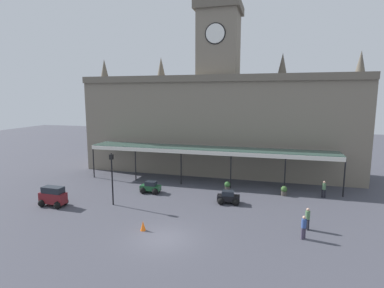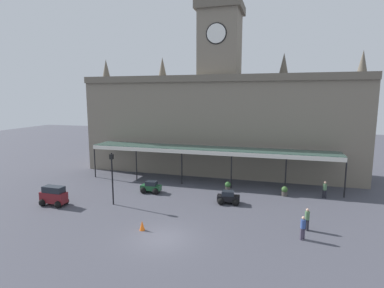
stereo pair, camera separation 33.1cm
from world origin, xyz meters
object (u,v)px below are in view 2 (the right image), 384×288
pedestrian_near_entrance (325,189)px  victorian_lamppost (112,173)px  pedestrian_beside_cars (303,227)px  pedestrian_crossing_forecourt (307,218)px  planter_forecourt_centre (228,186)px  traffic_cone (142,225)px  car_maroon_van (54,197)px  planter_by_canopy (285,191)px  car_black_sedan (228,198)px  car_green_sedan (151,188)px

pedestrian_near_entrance → victorian_lamppost: size_ratio=0.35×
pedestrian_beside_cars → pedestrian_crossing_forecourt: 1.71m
planter_forecourt_centre → pedestrian_beside_cars: bearing=-54.9°
pedestrian_crossing_forecourt → traffic_cone: size_ratio=2.31×
victorian_lamppost → planter_forecourt_centre: bearing=36.9°
car_maroon_van → pedestrian_beside_cars: (21.19, -0.96, 0.10)m
pedestrian_crossing_forecourt → traffic_cone: 12.13m
pedestrian_crossing_forecourt → planter_forecourt_centre: 10.75m
car_maroon_van → victorian_lamppost: 5.75m
car_maroon_van → planter_by_canopy: bearing=23.0°
car_black_sedan → pedestrian_crossing_forecourt: (6.48, -4.08, 0.41)m
car_green_sedan → traffic_cone: 9.01m
victorian_lamppost → planter_by_canopy: 16.73m
car_maroon_van → victorian_lamppost: bearing=18.1°
pedestrian_beside_cars → planter_by_canopy: size_ratio=1.74×
pedestrian_crossing_forecourt → victorian_lamppost: 16.69m
victorian_lamppost → car_maroon_van: bearing=-161.9°
car_black_sedan → pedestrian_crossing_forecourt: 7.67m
traffic_cone → planter_by_canopy: (10.16, 11.17, 0.13)m
pedestrian_beside_cars → traffic_cone: (-11.25, -1.68, -0.55)m
car_maroon_van → traffic_cone: 10.29m
car_black_sedan → pedestrian_near_entrance: pedestrian_near_entrance is taller
car_black_sedan → planter_forecourt_centre: bearing=100.2°
victorian_lamppost → traffic_cone: victorian_lamppost is taller
car_green_sedan → pedestrian_beside_cars: 15.80m
pedestrian_near_entrance → planter_by_canopy: pedestrian_near_entrance is taller
car_black_sedan → planter_forecourt_centre: car_black_sedan is taller
planter_by_canopy → car_black_sedan: bearing=-143.1°
victorian_lamppost → traffic_cone: bearing=-41.3°
planter_forecourt_centre → planter_by_canopy: same height
car_black_sedan → traffic_cone: car_black_sedan is taller
car_green_sedan → car_maroon_van: bearing=-139.9°
car_maroon_van → pedestrian_crossing_forecourt: car_maroon_van is taller
car_maroon_van → traffic_cone: car_maroon_van is taller
pedestrian_beside_cars → pedestrian_crossing_forecourt: size_ratio=1.00×
pedestrian_beside_cars → planter_forecourt_centre: pedestrian_beside_cars is taller
car_maroon_van → planter_by_canopy: (20.10, 8.53, -0.32)m
car_maroon_van → pedestrian_beside_cars: car_maroon_van is taller
car_black_sedan → pedestrian_beside_cars: 8.38m
car_maroon_van → car_black_sedan: bearing=17.6°
pedestrian_beside_cars → planter_forecourt_centre: (-6.79, 9.65, -0.42)m
pedestrian_near_entrance → pedestrian_crossing_forecourt: 8.45m
pedestrian_beside_cars → planter_by_canopy: bearing=96.6°
car_black_sedan → traffic_cone: size_ratio=2.95×
car_green_sedan → car_maroon_van: 9.10m
victorian_lamppost → planter_by_canopy: bearing=24.6°
pedestrian_beside_cars → victorian_lamppost: bearing=170.8°
victorian_lamppost → car_black_sedan: bearing=17.3°
pedestrian_beside_cars → planter_forecourt_centre: 11.81m
car_green_sedan → car_black_sedan: bearing=-7.6°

